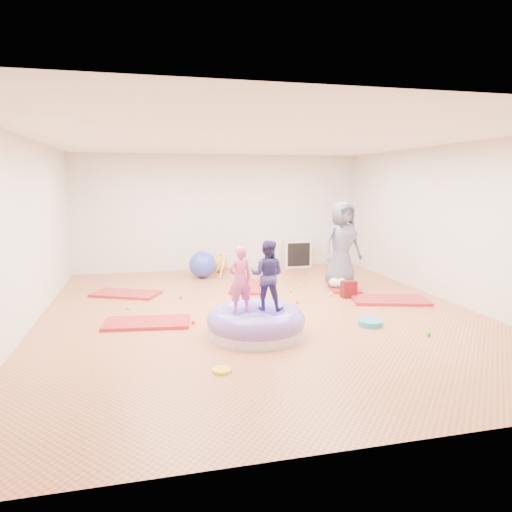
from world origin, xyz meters
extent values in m
cube|color=#BE7546|center=(0.00, 0.00, 0.00)|extent=(7.00, 8.00, 0.01)
cube|color=white|center=(0.00, 0.00, 2.80)|extent=(7.00, 8.00, 0.01)
cube|color=beige|center=(0.00, 4.00, 1.40)|extent=(7.00, 0.01, 2.80)
cube|color=beige|center=(0.00, -4.00, 1.40)|extent=(7.00, 0.01, 2.80)
cube|color=beige|center=(-3.50, 0.00, 1.40)|extent=(0.01, 8.00, 2.80)
cube|color=beige|center=(3.50, 0.00, 1.40)|extent=(0.01, 8.00, 2.80)
cube|color=#B12226|center=(-1.83, -0.23, 0.03)|extent=(1.34, 0.79, 0.05)
cube|color=#B12226|center=(-2.22, 1.73, 0.03)|extent=(1.39, 1.09, 0.05)
cube|color=#B12226|center=(0.20, 1.81, 0.03)|extent=(1.01, 1.45, 0.05)
cube|color=#B12226|center=(2.45, 0.12, 0.03)|extent=(1.46, 1.01, 0.06)
cube|color=#B12226|center=(2.10, 1.36, 0.02)|extent=(0.81, 1.22, 0.05)
cylinder|color=silver|center=(-0.33, -1.08, 0.08)|extent=(1.34, 1.34, 0.15)
torus|color=#725ABF|center=(-0.33, -1.08, 0.22)|extent=(1.39, 1.39, 0.37)
ellipsoid|color=#725ABF|center=(-0.33, -1.08, 0.13)|extent=(0.74, 0.74, 0.33)
imported|color=#D14C7E|center=(-0.56, -1.08, 0.86)|extent=(0.37, 0.27, 0.92)
imported|color=navy|center=(-0.16, -1.06, 0.90)|extent=(0.60, 0.55, 0.99)
imported|color=#515364|center=(2.03, 1.34, 0.90)|extent=(0.93, 0.70, 1.71)
ellipsoid|color=#C0ECFF|center=(1.92, 1.22, 0.15)|extent=(0.38, 0.24, 0.22)
sphere|color=beige|center=(1.92, 1.04, 0.18)|extent=(0.18, 0.18, 0.18)
sphere|color=#2E40A9|center=(0.24, 2.20, 0.03)|extent=(0.06, 0.06, 0.06)
sphere|color=#F53720|center=(0.78, 0.39, 0.03)|extent=(0.06, 0.06, 0.06)
sphere|color=#F53720|center=(-1.14, -0.38, 0.03)|extent=(0.06, 0.06, 0.06)
sphere|color=yellow|center=(-2.14, 0.70, 0.03)|extent=(0.06, 0.06, 0.06)
sphere|color=yellow|center=(1.57, 0.74, 0.03)|extent=(0.06, 0.06, 0.06)
sphere|color=yellow|center=(0.93, 1.25, 0.03)|extent=(0.06, 0.06, 0.06)
sphere|color=#F53720|center=(-1.22, 1.19, 0.03)|extent=(0.06, 0.06, 0.06)
sphere|color=#2E40A9|center=(0.38, -0.83, 0.03)|extent=(0.06, 0.06, 0.06)
sphere|color=yellow|center=(1.23, 1.60, 0.03)|extent=(0.06, 0.06, 0.06)
sphere|color=green|center=(2.01, -1.71, 0.03)|extent=(0.06, 0.06, 0.06)
sphere|color=#2E40A9|center=(-0.59, 3.01, 0.30)|extent=(0.61, 0.61, 0.61)
sphere|color=gold|center=(-0.13, 3.60, 0.21)|extent=(0.42, 0.42, 0.42)
cylinder|color=silver|center=(-0.15, 2.89, 0.27)|extent=(0.19, 0.20, 0.51)
cylinder|color=silver|center=(-0.15, 3.33, 0.27)|extent=(0.19, 0.20, 0.51)
cylinder|color=silver|center=(0.32, 2.89, 0.27)|extent=(0.19, 0.20, 0.51)
cylinder|color=silver|center=(0.32, 3.33, 0.27)|extent=(0.19, 0.20, 0.51)
cylinder|color=silver|center=(0.09, 3.11, 0.50)|extent=(0.50, 0.03, 0.03)
sphere|color=#F53720|center=(-0.16, 3.11, 0.50)|extent=(0.06, 0.06, 0.06)
sphere|color=#2E40A9|center=(0.33, 3.11, 0.50)|extent=(0.06, 0.06, 0.06)
cube|color=silver|center=(1.90, 3.80, 0.34)|extent=(0.68, 0.33, 0.68)
cube|color=black|center=(1.90, 3.64, 0.34)|extent=(0.59, 0.02, 0.59)
cube|color=silver|center=(1.90, 3.75, 0.34)|extent=(0.02, 0.23, 0.60)
cube|color=silver|center=(1.90, 3.75, 0.34)|extent=(0.60, 0.23, 0.02)
cylinder|color=teal|center=(1.44, -1.07, 0.04)|extent=(0.37, 0.37, 0.08)
cube|color=#A2121D|center=(1.85, 0.57, 0.16)|extent=(0.28, 0.18, 0.31)
cylinder|color=yellow|center=(-1.01, -2.23, 0.02)|extent=(0.22, 0.22, 0.03)
camera|label=1|loc=(-1.77, -7.10, 2.13)|focal=32.00mm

